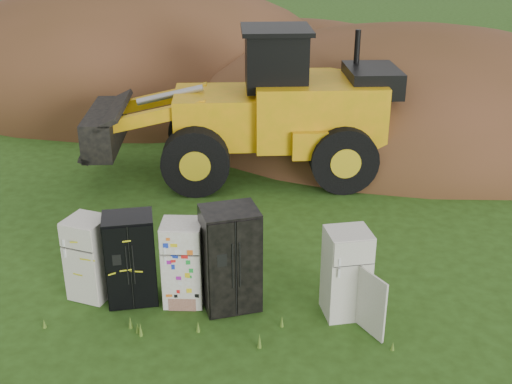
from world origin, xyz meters
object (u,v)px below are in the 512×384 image
Objects in this scene: fridge_sticker at (183,263)px; fridge_dark_mid at (230,258)px; fridge_black_side at (131,259)px; fridge_open_door at (346,273)px; wheel_loader at (238,104)px; fridge_leftmost at (90,258)px.

fridge_sticker is 0.83× the size of fridge_dark_mid.
fridge_open_door is at bearing -16.95° from fridge_black_side.
fridge_dark_mid reaches higher than fridge_open_door.
fridge_sticker is at bearing -100.24° from wheel_loader.
fridge_leftmost is at bearing 159.20° from fridge_black_side.
fridge_open_door is (2.96, -0.03, 0.02)m from fridge_sticker.
fridge_sticker is 0.98× the size of fridge_open_door.
fridge_open_door is at bearing -23.34° from fridge_dark_mid.
fridge_sticker is 6.57m from wheel_loader.
fridge_sticker reaches higher than fridge_leftmost.
wheel_loader is (1.01, 6.52, 1.14)m from fridge_black_side.
fridge_dark_mid is at bearing -15.95° from fridge_black_side.
fridge_black_side reaches higher than fridge_leftmost.
fridge_sticker is 0.89m from fridge_dark_mid.
fridge_black_side is at bearing 10.37° from fridge_leftmost.
fridge_dark_mid is at bearing -6.07° from fridge_sticker.
fridge_open_door is 0.20× the size of wheel_loader.
wheel_loader is at bearing 88.06° from fridge_leftmost.
wheel_loader is (-0.84, 6.48, 1.03)m from fridge_dark_mid.
fridge_leftmost is 1.77m from fridge_sticker.
fridge_dark_mid is 1.17× the size of fridge_open_door.
fridge_dark_mid is (2.65, -0.00, 0.17)m from fridge_leftmost.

